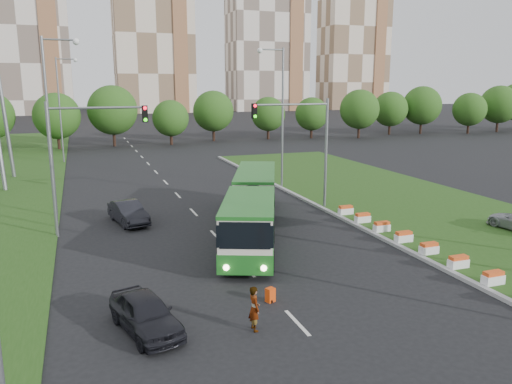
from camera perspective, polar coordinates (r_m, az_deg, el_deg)
name	(u,v)px	position (r m, az deg, el deg)	size (l,w,h in m)	color
ground	(303,262)	(25.95, 5.34, -8.00)	(360.00, 360.00, 0.00)	black
grass_median	(416,206)	(39.09, 17.81, -1.53)	(14.00, 60.00, 0.15)	#214714
median_kerb	(333,214)	(35.37, 8.80, -2.46)	(0.30, 60.00, 0.18)	#999999
lane_markings	(173,191)	(43.62, -9.43, 0.17)	(0.20, 100.00, 0.01)	silver
flower_planters	(416,242)	(28.93, 17.80, -5.47)	(1.10, 15.90, 0.60)	white
traffic_mast_median	(306,136)	(35.64, 5.73, 6.33)	(5.76, 0.32, 8.00)	slate
traffic_mast_left	(80,147)	(31.26, -19.52, 4.89)	(5.76, 0.32, 8.00)	slate
street_lamps	(198,131)	(33.02, -6.64, 6.99)	(36.00, 60.00, 12.00)	slate
tree_line	(214,114)	(79.83, -4.83, 8.90)	(120.00, 8.00, 9.00)	#214913
apartment_tower_cwest	(19,27)	(173.52, -25.46, 16.64)	(28.00, 15.00, 52.00)	silver
apartment_tower_ceast	(153,35)	(174.66, -11.68, 17.15)	(25.00, 15.00, 50.00)	beige
apartment_tower_east	(267,43)	(184.64, 1.26, 16.64)	(27.00, 15.00, 47.00)	silver
midrise_east	(353,55)	(199.51, 11.03, 15.08)	(24.00, 14.00, 40.00)	beige
articulated_bus	(248,205)	(30.62, -0.88, -1.53)	(2.60, 16.68, 2.75)	silver
car_left_near	(145,313)	(19.26, -12.52, -13.38)	(1.66, 4.14, 1.41)	black
car_left_far	(128,212)	(33.79, -14.39, -2.28)	(1.54, 4.41, 1.45)	black
pedestrian	(254,308)	(18.83, -0.20, -13.16)	(0.63, 0.41, 1.72)	gray
shopping_trolley	(270,295)	(21.32, 1.65, -11.69)	(0.35, 0.37, 0.60)	#E1410B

